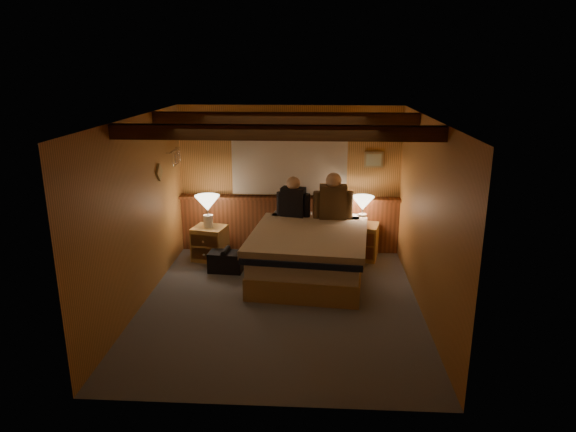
# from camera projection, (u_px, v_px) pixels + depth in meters

# --- Properties ---
(floor) EXTENTS (4.20, 4.20, 0.00)m
(floor) POSITION_uv_depth(u_px,v_px,m) (281.00, 304.00, 6.72)
(floor) COLOR #565B66
(floor) RESTS_ON ground
(ceiling) EXTENTS (4.20, 4.20, 0.00)m
(ceiling) POSITION_uv_depth(u_px,v_px,m) (280.00, 118.00, 6.04)
(ceiling) COLOR #DCA952
(ceiling) RESTS_ON wall_back
(wall_back) EXTENTS (3.60, 0.00, 3.60)m
(wall_back) POSITION_uv_depth(u_px,v_px,m) (290.00, 180.00, 8.39)
(wall_back) COLOR #CD8E49
(wall_back) RESTS_ON floor
(wall_left) EXTENTS (0.00, 4.20, 4.20)m
(wall_left) POSITION_uv_depth(u_px,v_px,m) (138.00, 214.00, 6.48)
(wall_left) COLOR #CD8E49
(wall_left) RESTS_ON floor
(wall_right) EXTENTS (0.00, 4.20, 4.20)m
(wall_right) POSITION_uv_depth(u_px,v_px,m) (427.00, 218.00, 6.28)
(wall_right) COLOR #CD8E49
(wall_right) RESTS_ON floor
(wall_front) EXTENTS (3.60, 0.00, 3.60)m
(wall_front) POSITION_uv_depth(u_px,v_px,m) (262.00, 286.00, 4.37)
(wall_front) COLOR #CD8E49
(wall_front) RESTS_ON floor
(wainscot) EXTENTS (3.60, 0.23, 0.94)m
(wainscot) POSITION_uv_depth(u_px,v_px,m) (289.00, 223.00, 8.53)
(wainscot) COLOR brown
(wainscot) RESTS_ON wall_back
(curtain_window) EXTENTS (2.18, 0.09, 1.11)m
(curtain_window) POSITION_uv_depth(u_px,v_px,m) (289.00, 161.00, 8.23)
(curtain_window) COLOR #482C12
(curtain_window) RESTS_ON wall_back
(ceiling_beams) EXTENTS (3.60, 1.65, 0.16)m
(ceiling_beams) POSITION_uv_depth(u_px,v_px,m) (281.00, 125.00, 6.21)
(ceiling_beams) COLOR #482C12
(ceiling_beams) RESTS_ON ceiling
(coat_rail) EXTENTS (0.05, 0.55, 0.24)m
(coat_rail) POSITION_uv_depth(u_px,v_px,m) (176.00, 156.00, 7.85)
(coat_rail) COLOR silver
(coat_rail) RESTS_ON wall_left
(framed_print) EXTENTS (0.30, 0.04, 0.25)m
(framed_print) POSITION_uv_depth(u_px,v_px,m) (374.00, 160.00, 8.19)
(framed_print) COLOR #A48952
(framed_print) RESTS_ON wall_back
(bed) EXTENTS (1.80, 2.23, 0.71)m
(bed) POSITION_uv_depth(u_px,v_px,m) (310.00, 253.00, 7.50)
(bed) COLOR #AA8548
(bed) RESTS_ON floor
(nightstand_left) EXTENTS (0.57, 0.53, 0.54)m
(nightstand_left) POSITION_uv_depth(u_px,v_px,m) (210.00, 243.00, 8.19)
(nightstand_left) COLOR #AA8548
(nightstand_left) RESTS_ON floor
(nightstand_right) EXTENTS (0.60, 0.56, 0.57)m
(nightstand_right) POSITION_uv_depth(u_px,v_px,m) (361.00, 241.00, 8.24)
(nightstand_right) COLOR #AA8548
(nightstand_right) RESTS_ON floor
(lamp_left) EXTENTS (0.39, 0.39, 0.51)m
(lamp_left) POSITION_uv_depth(u_px,v_px,m) (207.00, 205.00, 8.02)
(lamp_left) COLOR silver
(lamp_left) RESTS_ON nightstand_left
(lamp_right) EXTENTS (0.35, 0.35, 0.46)m
(lamp_right) POSITION_uv_depth(u_px,v_px,m) (363.00, 205.00, 8.07)
(lamp_right) COLOR silver
(lamp_right) RESTS_ON nightstand_right
(person_left) EXTENTS (0.53, 0.29, 0.66)m
(person_left) POSITION_uv_depth(u_px,v_px,m) (293.00, 200.00, 8.05)
(person_left) COLOR black
(person_left) RESTS_ON bed
(person_right) EXTENTS (0.62, 0.25, 0.75)m
(person_right) POSITION_uv_depth(u_px,v_px,m) (333.00, 200.00, 7.92)
(person_right) COLOR #47331C
(person_right) RESTS_ON bed
(duffel_bag) EXTENTS (0.53, 0.35, 0.36)m
(duffel_bag) POSITION_uv_depth(u_px,v_px,m) (226.00, 261.00, 7.74)
(duffel_bag) COLOR black
(duffel_bag) RESTS_ON floor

